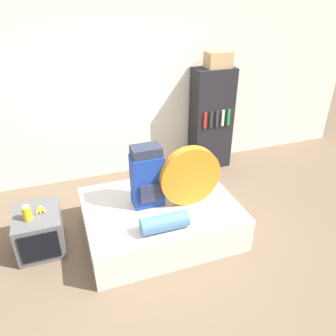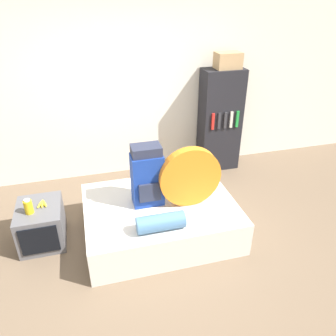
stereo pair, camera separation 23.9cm
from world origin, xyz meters
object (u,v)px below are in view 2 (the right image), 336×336
at_px(bookshelf, 220,121).
at_px(sleeping_roll, 161,222).
at_px(television, 41,224).
at_px(cardboard_box, 228,60).
at_px(backpack, 147,176).
at_px(canister, 28,207).
at_px(tent_bag, 190,177).

bearing_deg(bookshelf, sleeping_roll, -127.47).
distance_m(television, cardboard_box, 3.27).
bearing_deg(backpack, television, 173.08).
bearing_deg(backpack, canister, 176.73).
distance_m(backpack, sleeping_roll, 0.57).
bearing_deg(television, tent_bag, -9.77).
height_order(tent_bag, canister, tent_bag).
relative_size(sleeping_roll, bookshelf, 0.32).
relative_size(television, canister, 3.54).
bearing_deg(sleeping_roll, bookshelf, 52.53).
bearing_deg(canister, backpack, -3.27).
distance_m(tent_bag, cardboard_box, 2.00).
xyz_separation_m(tent_bag, bookshelf, (0.97, 1.46, 0.02)).
distance_m(sleeping_roll, canister, 1.44).
xyz_separation_m(backpack, sleeping_roll, (0.03, -0.51, -0.26)).
xyz_separation_m(backpack, television, (-1.21, 0.15, -0.53)).
bearing_deg(cardboard_box, sleeping_roll, -128.47).
distance_m(canister, bookshelf, 2.99).
height_order(backpack, cardboard_box, cardboard_box).
distance_m(television, bookshelf, 2.94).
distance_m(sleeping_roll, cardboard_box, 2.61).
bearing_deg(canister, tent_bag, -6.99).
xyz_separation_m(sleeping_roll, television, (-1.24, 0.66, -0.27)).
relative_size(backpack, television, 1.18).
height_order(sleeping_roll, bookshelf, bookshelf).
distance_m(tent_bag, bookshelf, 1.75).
relative_size(canister, bookshelf, 0.11).
relative_size(sleeping_roll, cardboard_box, 1.38).
height_order(television, bookshelf, bookshelf).
bearing_deg(cardboard_box, bookshelf, 171.65).
height_order(backpack, tent_bag, backpack).
distance_m(sleeping_roll, bookshelf, 2.32).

